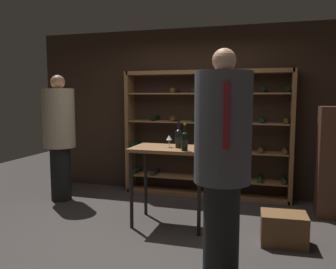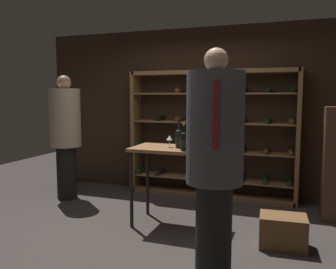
{
  "view_description": "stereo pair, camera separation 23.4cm",
  "coord_description": "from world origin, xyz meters",
  "views": [
    {
      "loc": [
        1.18,
        -3.64,
        1.6
      ],
      "look_at": [
        0.01,
        0.32,
        1.14
      ],
      "focal_mm": 37.16,
      "sensor_mm": 36.0,
      "label": 1
    },
    {
      "loc": [
        1.4,
        -3.57,
        1.6
      ],
      "look_at": [
        0.01,
        0.32,
        1.14
      ],
      "focal_mm": 37.16,
      "sensor_mm": 36.0,
      "label": 2
    }
  ],
  "objects": [
    {
      "name": "wine_glass_stemmed_left",
      "position": [
        0.0,
        0.38,
        1.08
      ],
      "size": [
        0.07,
        0.07,
        0.15
      ],
      "color": "silver",
      "rests_on": "tasting_table"
    },
    {
      "name": "back_wall",
      "position": [
        0.0,
        1.97,
        1.34
      ],
      "size": [
        5.55,
        0.1,
        2.69
      ],
      "primitive_type": "cube",
      "color": "#332319",
      "rests_on": "ground"
    },
    {
      "name": "wine_rack",
      "position": [
        0.23,
        1.76,
        0.99
      ],
      "size": [
        2.64,
        0.32,
        1.99
      ],
      "color": "brown",
      "rests_on": "ground"
    },
    {
      "name": "wine_crate",
      "position": [
        1.35,
        0.18,
        0.17
      ],
      "size": [
        0.5,
        0.37,
        0.34
      ],
      "primitive_type": "cube",
      "rotation": [
        0.0,
        0.0,
        0.06
      ],
      "color": "brown",
      "rests_on": "ground"
    },
    {
      "name": "person_bystander_red_print",
      "position": [
        0.8,
        -0.72,
        1.1
      ],
      "size": [
        0.48,
        0.49,
        1.99
      ],
      "rotation": [
        0.0,
        0.0,
        -0.22
      ],
      "color": "black",
      "rests_on": "ground"
    },
    {
      "name": "ground_plane",
      "position": [
        0.0,
        0.0,
        0.0
      ],
      "size": [
        9.93,
        9.93,
        0.0
      ],
      "primitive_type": "plane",
      "color": "#383330"
    },
    {
      "name": "tasting_table",
      "position": [
        0.01,
        0.4,
        0.83
      ],
      "size": [
        0.93,
        0.6,
        0.97
      ],
      "color": "brown",
      "rests_on": "ground"
    },
    {
      "name": "wine_bottle_red_label",
      "position": [
        0.12,
        0.38,
        1.1
      ],
      "size": [
        0.08,
        0.08,
        0.35
      ],
      "color": "black",
      "rests_on": "tasting_table"
    },
    {
      "name": "person_guest_blue_shirt",
      "position": [
        -1.89,
        0.92,
        1.05
      ],
      "size": [
        0.47,
        0.47,
        1.91
      ],
      "rotation": [
        0.0,
        0.0,
        2.17
      ],
      "color": "black",
      "rests_on": "ground"
    },
    {
      "name": "wine_glass_stemmed_right",
      "position": [
        0.39,
        0.17,
        1.08
      ],
      "size": [
        0.09,
        0.09,
        0.14
      ],
      "color": "silver",
      "rests_on": "tasting_table"
    },
    {
      "name": "wine_bottle_amber_reserve",
      "position": [
        0.25,
        0.18,
        1.09
      ],
      "size": [
        0.07,
        0.07,
        0.32
      ],
      "color": "black",
      "rests_on": "tasting_table"
    }
  ]
}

